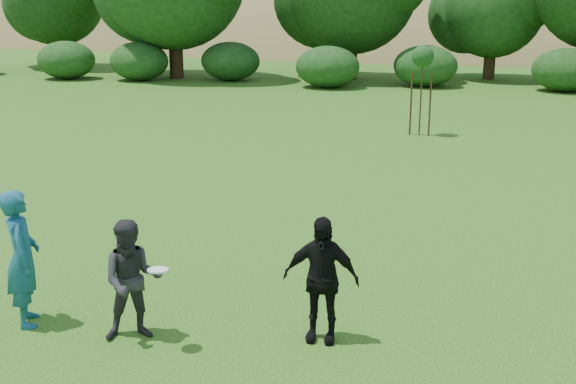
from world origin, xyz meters
name	(u,v)px	position (x,y,z in m)	size (l,w,h in m)	color
ground	(229,324)	(0.00, 0.00, 0.00)	(120.00, 120.00, 0.00)	#19470C
player_teal	(22,258)	(-2.70, -0.74, 0.96)	(0.70, 0.46, 1.92)	#17536A
player_grey	(132,280)	(-1.06, -0.73, 0.82)	(0.80, 0.62, 1.64)	#29292B
player_black	(321,279)	(1.33, -0.09, 0.85)	(1.00, 0.42, 1.71)	black
frisbee	(158,270)	(-0.59, -0.91, 1.09)	(0.27, 0.27, 0.05)	white
sapling	(423,59)	(1.11, 14.51, 2.42)	(0.70, 0.70, 2.85)	#3A2817
hillside	(451,151)	(-0.56, 68.45, -11.97)	(150.00, 72.00, 52.00)	olive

